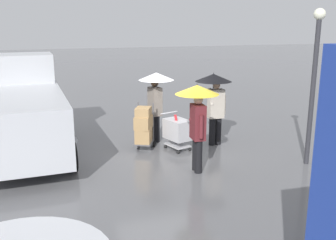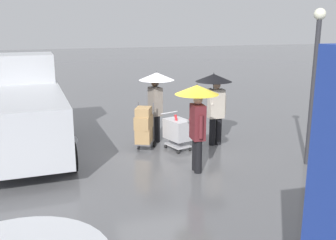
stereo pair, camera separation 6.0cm
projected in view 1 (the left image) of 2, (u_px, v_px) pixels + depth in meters
name	position (u px, v px, depth m)	size (l,w,h in m)	color
ground_plane	(165.00, 156.00, 10.61)	(90.00, 90.00, 0.00)	#5B5B5E
slush_patch_mid_street	(37.00, 143.00, 11.78)	(2.37, 2.37, 0.01)	#999BA0
cargo_van_parked_right	(25.00, 111.00, 10.65)	(2.37, 5.42, 2.60)	#B7BABF
shopping_cart_vendor	(178.00, 130.00, 11.04)	(0.78, 0.95, 1.04)	#B2B2B7
hand_dolly_boxes	(144.00, 126.00, 11.01)	(0.77, 0.85, 1.32)	#515156
pedestrian_pink_side	(156.00, 90.00, 11.55)	(1.04, 1.04, 2.15)	black
pedestrian_black_side	(214.00, 92.00, 11.25)	(1.04, 1.04, 2.15)	black
pedestrian_white_side	(197.00, 107.00, 9.24)	(1.04, 1.04, 2.15)	black
street_lamp	(314.00, 71.00, 9.51)	(0.28, 0.28, 3.86)	#2D2D33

